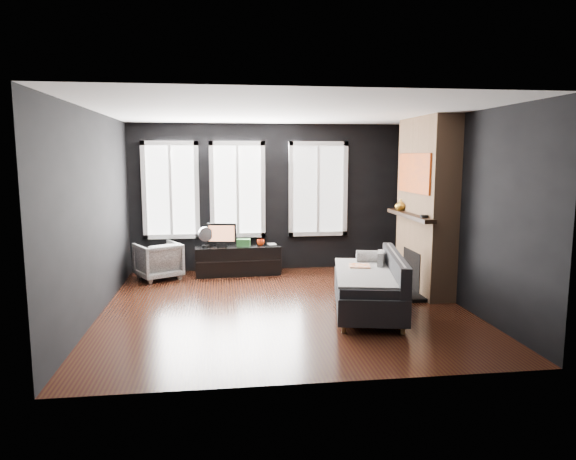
{
  "coord_description": "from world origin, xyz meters",
  "views": [
    {
      "loc": [
        -0.85,
        -6.97,
        2.1
      ],
      "look_at": [
        0.1,
        0.3,
        1.05
      ],
      "focal_mm": 32.0,
      "sensor_mm": 36.0,
      "label": 1
    }
  ],
  "objects": [
    {
      "name": "armchair",
      "position": [
        -1.95,
        1.95,
        0.35
      ],
      "size": [
        0.9,
        0.88,
        0.7
      ],
      "primitive_type": "imported",
      "rotation": [
        0.0,
        0.0,
        -2.65
      ],
      "color": "white",
      "rests_on": "floor"
    },
    {
      "name": "mantel_clock",
      "position": [
        2.05,
        0.05,
        1.25
      ],
      "size": [
        0.15,
        0.15,
        0.04
      ],
      "primitive_type": "cylinder",
      "rotation": [
        0.0,
        0.0,
        0.43
      ],
      "color": "black",
      "rests_on": "fireplace"
    },
    {
      "name": "wall_back",
      "position": [
        0.0,
        2.5,
        1.35
      ],
      "size": [
        5.0,
        0.02,
        2.7
      ],
      "primitive_type": "cube",
      "color": "black",
      "rests_on": "ground"
    },
    {
      "name": "book",
      "position": [
        -0.02,
        2.18,
        0.62
      ],
      "size": [
        0.15,
        0.03,
        0.2
      ],
      "primitive_type": "imported",
      "rotation": [
        0.0,
        0.0,
        0.1
      ],
      "color": "gray",
      "rests_on": "media_console"
    },
    {
      "name": "storage_box",
      "position": [
        -0.47,
        2.09,
        0.58
      ],
      "size": [
        0.26,
        0.19,
        0.13
      ],
      "primitive_type": "cube",
      "rotation": [
        0.0,
        0.0,
        -0.2
      ],
      "color": "#2D692E",
      "rests_on": "media_console"
    },
    {
      "name": "media_console",
      "position": [
        -0.57,
        2.1,
        0.26
      ],
      "size": [
        1.53,
        0.55,
        0.52
      ],
      "primitive_type": null,
      "rotation": [
        0.0,
        0.0,
        0.05
      ],
      "color": "black",
      "rests_on": "floor"
    },
    {
      "name": "ceiling",
      "position": [
        0.0,
        0.0,
        2.7
      ],
      "size": [
        5.0,
        5.0,
        0.0
      ],
      "primitive_type": "plane",
      "color": "white",
      "rests_on": "ground"
    },
    {
      "name": "sofa",
      "position": [
        1.1,
        -0.4,
        0.41
      ],
      "size": [
        1.31,
        2.05,
        0.82
      ],
      "primitive_type": null,
      "rotation": [
        0.0,
        0.0,
        -0.2
      ],
      "color": "#232326",
      "rests_on": "floor"
    },
    {
      "name": "windows",
      "position": [
        -0.45,
        2.46,
        2.38
      ],
      "size": [
        4.0,
        0.16,
        1.76
      ],
      "primitive_type": null,
      "color": "white",
      "rests_on": "wall_back"
    },
    {
      "name": "fireplace",
      "position": [
        2.3,
        0.6,
        1.35
      ],
      "size": [
        0.7,
        1.62,
        2.7
      ],
      "primitive_type": null,
      "color": "#93724C",
      "rests_on": "floor"
    },
    {
      "name": "floor",
      "position": [
        0.0,
        0.0,
        0.0
      ],
      "size": [
        5.0,
        5.0,
        0.0
      ],
      "primitive_type": "plane",
      "color": "black",
      "rests_on": "ground"
    },
    {
      "name": "monitor",
      "position": [
        -0.85,
        2.11,
        0.75
      ],
      "size": [
        0.54,
        0.19,
        0.47
      ],
      "primitive_type": null,
      "rotation": [
        0.0,
        0.0,
        -0.16
      ],
      "color": "black",
      "rests_on": "media_console"
    },
    {
      "name": "wall_left",
      "position": [
        -2.5,
        0.0,
        1.35
      ],
      "size": [
        0.02,
        5.0,
        2.7
      ],
      "primitive_type": "cube",
      "color": "black",
      "rests_on": "ground"
    },
    {
      "name": "stripe_pillow",
      "position": [
        1.39,
        -0.03,
        0.59
      ],
      "size": [
        0.19,
        0.35,
        0.35
      ],
      "primitive_type": "cube",
      "rotation": [
        0.0,
        0.0,
        -0.34
      ],
      "color": "gray",
      "rests_on": "sofa"
    },
    {
      "name": "wall_right",
      "position": [
        2.5,
        0.0,
        1.35
      ],
      "size": [
        0.02,
        5.0,
        2.7
      ],
      "primitive_type": "cube",
      "color": "black",
      "rests_on": "ground"
    },
    {
      "name": "desk_fan",
      "position": [
        -1.14,
        2.09,
        0.7
      ],
      "size": [
        0.33,
        0.33,
        0.37
      ],
      "primitive_type": null,
      "rotation": [
        0.0,
        0.0,
        0.34
      ],
      "color": "gray",
      "rests_on": "media_console"
    },
    {
      "name": "mantel_vase",
      "position": [
        2.05,
        1.05,
        1.32
      ],
      "size": [
        0.21,
        0.21,
        0.18
      ],
      "primitive_type": "imported",
      "rotation": [
        0.0,
        0.0,
        0.14
      ],
      "color": "gold",
      "rests_on": "fireplace"
    },
    {
      "name": "mug",
      "position": [
        -0.16,
        2.11,
        0.58
      ],
      "size": [
        0.16,
        0.14,
        0.14
      ],
      "primitive_type": "imported",
      "rotation": [
        0.0,
        0.0,
        0.29
      ],
      "color": "red",
      "rests_on": "media_console"
    }
  ]
}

